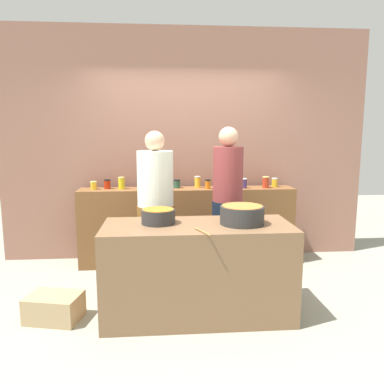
{
  "coord_description": "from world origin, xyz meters",
  "views": [
    {
      "loc": [
        -0.31,
        -3.58,
        1.68
      ],
      "look_at": [
        0.0,
        0.35,
        1.05
      ],
      "focal_mm": 35.3,
      "sensor_mm": 36.0,
      "label": 1
    }
  ],
  "objects_px": {
    "preserve_jar_9": "(218,182)",
    "bread_crate": "(54,307)",
    "preserve_jar_8": "(208,184)",
    "wooden_spoon": "(203,232)",
    "cook_in_cap": "(227,215)",
    "preserve_jar_5": "(167,184)",
    "preserve_jar_11": "(244,183)",
    "preserve_jar_1": "(107,184)",
    "cooking_pot_left": "(158,216)",
    "preserve_jar_2": "(121,183)",
    "preserve_jar_13": "(275,182)",
    "preserve_jar_3": "(141,184)",
    "preserve_jar_12": "(266,182)",
    "cooking_pot_center": "(242,215)",
    "preserve_jar_0": "(94,185)",
    "preserve_jar_4": "(150,183)",
    "cook_with_tongs": "(156,221)",
    "preserve_jar_6": "(177,184)",
    "preserve_jar_7": "(198,182)",
    "preserve_jar_10": "(231,184)"
  },
  "relations": [
    {
      "from": "cooking_pot_left",
      "to": "preserve_jar_6",
      "type": "bearing_deg",
      "value": 80.75
    },
    {
      "from": "preserve_jar_9",
      "to": "cook_in_cap",
      "type": "distance_m",
      "value": 0.82
    },
    {
      "from": "preserve_jar_7",
      "to": "preserve_jar_13",
      "type": "height_order",
      "value": "preserve_jar_7"
    },
    {
      "from": "preserve_jar_0",
      "to": "preserve_jar_4",
      "type": "xyz_separation_m",
      "value": [
        0.69,
        -0.05,
        0.02
      ]
    },
    {
      "from": "preserve_jar_4",
      "to": "preserve_jar_12",
      "type": "xyz_separation_m",
      "value": [
        1.46,
        0.0,
        0.0
      ]
    },
    {
      "from": "preserve_jar_1",
      "to": "cooking_pot_left",
      "type": "xyz_separation_m",
      "value": [
        0.64,
        -1.38,
        -0.11
      ]
    },
    {
      "from": "preserve_jar_4",
      "to": "preserve_jar_8",
      "type": "distance_m",
      "value": 0.72
    },
    {
      "from": "preserve_jar_12",
      "to": "cooking_pot_center",
      "type": "height_order",
      "value": "preserve_jar_12"
    },
    {
      "from": "preserve_jar_1",
      "to": "preserve_jar_4",
      "type": "distance_m",
      "value": 0.54
    },
    {
      "from": "preserve_jar_2",
      "to": "cook_with_tongs",
      "type": "relative_size",
      "value": 0.09
    },
    {
      "from": "preserve_jar_1",
      "to": "cook_with_tongs",
      "type": "height_order",
      "value": "cook_with_tongs"
    },
    {
      "from": "preserve_jar_9",
      "to": "cooking_pot_left",
      "type": "xyz_separation_m",
      "value": [
        -0.75,
        -1.37,
        -0.12
      ]
    },
    {
      "from": "preserve_jar_1",
      "to": "cook_with_tongs",
      "type": "distance_m",
      "value": 1.09
    },
    {
      "from": "preserve_jar_4",
      "to": "wooden_spoon",
      "type": "bearing_deg",
      "value": -73.57
    },
    {
      "from": "preserve_jar_1",
      "to": "preserve_jar_5",
      "type": "distance_m",
      "value": 0.74
    },
    {
      "from": "preserve_jar_9",
      "to": "cook_with_tongs",
      "type": "bearing_deg",
      "value": -132.57
    },
    {
      "from": "cook_in_cap",
      "to": "preserve_jar_7",
      "type": "bearing_deg",
      "value": 107.19
    },
    {
      "from": "preserve_jar_5",
      "to": "preserve_jar_10",
      "type": "distance_m",
      "value": 0.81
    },
    {
      "from": "preserve_jar_2",
      "to": "cook_in_cap",
      "type": "height_order",
      "value": "cook_in_cap"
    },
    {
      "from": "preserve_jar_11",
      "to": "preserve_jar_8",
      "type": "bearing_deg",
      "value": -178.43
    },
    {
      "from": "cook_in_cap",
      "to": "bread_crate",
      "type": "xyz_separation_m",
      "value": [
        -1.68,
        -0.66,
        -0.68
      ]
    },
    {
      "from": "preserve_jar_9",
      "to": "preserve_jar_10",
      "type": "xyz_separation_m",
      "value": [
        0.15,
        -0.05,
        -0.01
      ]
    },
    {
      "from": "preserve_jar_2",
      "to": "preserve_jar_8",
      "type": "height_order",
      "value": "preserve_jar_2"
    },
    {
      "from": "preserve_jar_1",
      "to": "wooden_spoon",
      "type": "bearing_deg",
      "value": -59.68
    },
    {
      "from": "preserve_jar_8",
      "to": "wooden_spoon",
      "type": "height_order",
      "value": "preserve_jar_8"
    },
    {
      "from": "preserve_jar_9",
      "to": "bread_crate",
      "type": "xyz_separation_m",
      "value": [
        -1.7,
        -1.44,
        -0.93
      ]
    },
    {
      "from": "preserve_jar_1",
      "to": "preserve_jar_5",
      "type": "relative_size",
      "value": 1.11
    },
    {
      "from": "preserve_jar_8",
      "to": "preserve_jar_5",
      "type": "bearing_deg",
      "value": 167.92
    },
    {
      "from": "preserve_jar_12",
      "to": "preserve_jar_10",
      "type": "bearing_deg",
      "value": 176.06
    },
    {
      "from": "preserve_jar_7",
      "to": "preserve_jar_6",
      "type": "bearing_deg",
      "value": -175.28
    },
    {
      "from": "preserve_jar_0",
      "to": "preserve_jar_7",
      "type": "bearing_deg",
      "value": 2.74
    },
    {
      "from": "preserve_jar_1",
      "to": "preserve_jar_12",
      "type": "xyz_separation_m",
      "value": [
        1.99,
        -0.09,
        0.01
      ]
    },
    {
      "from": "preserve_jar_11",
      "to": "bread_crate",
      "type": "distance_m",
      "value": 2.6
    },
    {
      "from": "preserve_jar_5",
      "to": "preserve_jar_8",
      "type": "distance_m",
      "value": 0.52
    },
    {
      "from": "wooden_spoon",
      "to": "cook_with_tongs",
      "type": "height_order",
      "value": "cook_with_tongs"
    },
    {
      "from": "preserve_jar_6",
      "to": "preserve_jar_12",
      "type": "relative_size",
      "value": 0.75
    },
    {
      "from": "preserve_jar_3",
      "to": "preserve_jar_11",
      "type": "xyz_separation_m",
      "value": [
        1.3,
        -0.01,
        -0.0
      ]
    },
    {
      "from": "cooking_pot_center",
      "to": "cook_in_cap",
      "type": "relative_size",
      "value": 0.23
    },
    {
      "from": "preserve_jar_3",
      "to": "cooking_pot_left",
      "type": "distance_m",
      "value": 1.32
    },
    {
      "from": "preserve_jar_3",
      "to": "wooden_spoon",
      "type": "bearing_deg",
      "value": -70.2
    },
    {
      "from": "cooking_pot_left",
      "to": "wooden_spoon",
      "type": "distance_m",
      "value": 0.51
    },
    {
      "from": "preserve_jar_0",
      "to": "preserve_jar_11",
      "type": "xyz_separation_m",
      "value": [
        1.87,
        -0.05,
        0.01
      ]
    },
    {
      "from": "preserve_jar_7",
      "to": "preserve_jar_11",
      "type": "relative_size",
      "value": 1.15
    },
    {
      "from": "cook_in_cap",
      "to": "preserve_jar_5",
      "type": "bearing_deg",
      "value": 129.13
    },
    {
      "from": "cooking_pot_left",
      "to": "cook_with_tongs",
      "type": "xyz_separation_m",
      "value": [
        -0.03,
        0.52,
        -0.16
      ]
    },
    {
      "from": "cook_with_tongs",
      "to": "cook_in_cap",
      "type": "relative_size",
      "value": 0.98
    },
    {
      "from": "wooden_spoon",
      "to": "preserve_jar_13",
      "type": "bearing_deg",
      "value": 57.02
    },
    {
      "from": "preserve_jar_4",
      "to": "preserve_jar_6",
      "type": "height_order",
      "value": "preserve_jar_4"
    },
    {
      "from": "preserve_jar_4",
      "to": "cook_with_tongs",
      "type": "distance_m",
      "value": 0.83
    },
    {
      "from": "preserve_jar_3",
      "to": "preserve_jar_6",
      "type": "xyz_separation_m",
      "value": [
        0.45,
        0.08,
        -0.01
      ]
    }
  ]
}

